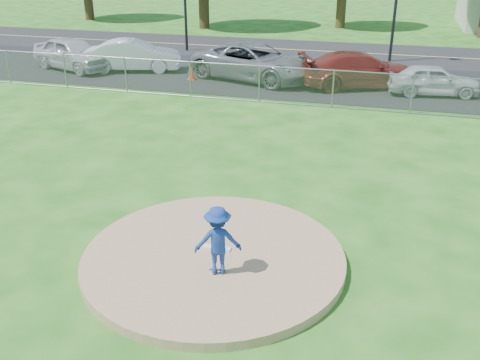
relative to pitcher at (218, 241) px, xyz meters
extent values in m
plane|color=#1E5913|center=(-0.30, 10.61, -0.90)|extent=(120.00, 120.00, 0.00)
cylinder|color=#A07D57|center=(-0.30, 0.61, -0.80)|extent=(5.40, 5.40, 0.20)
cube|color=white|center=(-0.30, 0.81, -0.68)|extent=(0.60, 0.15, 0.04)
cube|color=gray|center=(-0.30, 12.61, -0.15)|extent=(40.00, 0.06, 1.50)
cube|color=black|center=(-0.30, 17.11, -0.89)|extent=(50.00, 8.00, 0.01)
cube|color=black|center=(-0.30, 24.61, -0.89)|extent=(60.00, 7.00, 0.01)
cylinder|color=#3B2915|center=(-1.30, 34.61, 1.03)|extent=(0.72, 0.72, 3.85)
cylinder|color=black|center=(-9.30, 22.61, 1.90)|extent=(0.16, 0.16, 5.60)
cylinder|color=black|center=(2.70, 22.61, 1.90)|extent=(0.16, 0.16, 5.60)
imported|color=navy|center=(0.00, 0.00, 0.00)|extent=(1.03, 0.80, 1.40)
cone|color=#FF470D|center=(-6.35, 15.51, -0.57)|extent=(0.32, 0.32, 0.63)
imported|color=silver|center=(-13.01, 16.01, -0.07)|extent=(5.15, 3.50, 1.63)
imported|color=silver|center=(-9.84, 16.55, -0.11)|extent=(5.00, 2.96, 1.56)
imported|color=slate|center=(-3.47, 16.37, -0.04)|extent=(6.64, 4.54, 1.69)
imported|color=maroon|center=(1.47, 16.26, -0.10)|extent=(5.83, 4.11, 1.57)
imported|color=silver|center=(4.64, 15.73, -0.24)|extent=(3.99, 2.07, 1.30)
camera|label=1|loc=(2.78, -8.32, 5.17)|focal=40.00mm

